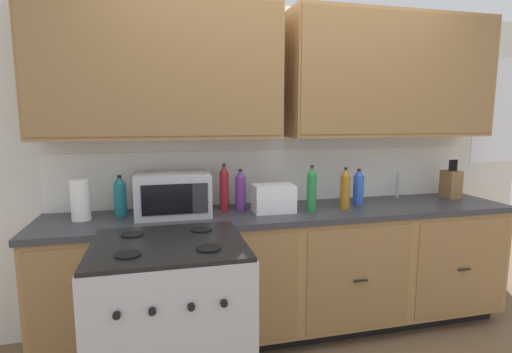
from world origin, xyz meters
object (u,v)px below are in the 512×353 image
(toaster, at_px, (273,198))
(bottle_green, at_px, (312,189))
(bottle_violet, at_px, (241,190))
(bottle_blue, at_px, (358,187))
(microwave, at_px, (173,194))
(bottle_amber, at_px, (345,189))
(knife_block, at_px, (451,184))
(bottle_teal, at_px, (120,196))
(stove_range, at_px, (171,330))
(bottle_red, at_px, (224,187))
(paper_towel_roll, at_px, (80,200))

(toaster, bearing_deg, bottle_green, -11.55)
(toaster, distance_m, bottle_violet, 0.24)
(bottle_blue, xyz_separation_m, bottle_green, (-0.42, -0.13, 0.03))
(microwave, height_order, bottle_amber, bottle_amber)
(knife_block, bearing_deg, bottle_teal, 179.55)
(stove_range, xyz_separation_m, bottle_amber, (1.24, 0.57, 0.58))
(bottle_red, bearing_deg, bottle_amber, -11.60)
(toaster, xyz_separation_m, paper_towel_roll, (-1.24, 0.08, 0.03))
(bottle_blue, bearing_deg, knife_block, 2.95)
(bottle_red, distance_m, bottle_blue, 1.00)
(microwave, distance_m, bottle_teal, 0.34)
(microwave, xyz_separation_m, knife_block, (2.20, 0.04, -0.02))
(knife_block, height_order, bottle_violet, knife_block)
(stove_range, distance_m, bottle_teal, 0.98)
(bottle_teal, bearing_deg, toaster, -7.95)
(bottle_violet, bearing_deg, knife_block, 0.23)
(stove_range, bearing_deg, bottle_teal, 111.11)
(microwave, bearing_deg, bottle_green, -8.33)
(paper_towel_roll, bearing_deg, stove_range, -52.78)
(bottle_red, distance_m, bottle_amber, 0.85)
(bottle_teal, relative_size, bottle_amber, 0.91)
(knife_block, distance_m, bottle_blue, 0.84)
(paper_towel_roll, bearing_deg, microwave, 0.44)
(bottle_amber, bearing_deg, paper_towel_roll, 176.49)
(bottle_violet, xyz_separation_m, bottle_amber, (0.72, -0.14, 0.00))
(bottle_green, bearing_deg, bottle_violet, 160.23)
(bottle_green, bearing_deg, stove_range, -150.53)
(bottle_teal, distance_m, bottle_green, 1.28)
(microwave, relative_size, paper_towel_roll, 1.85)
(bottle_red, relative_size, bottle_green, 1.01)
(stove_range, relative_size, bottle_red, 2.92)
(toaster, bearing_deg, microwave, 172.92)
(bottle_amber, bearing_deg, knife_block, 8.47)
(toaster, height_order, knife_block, knife_block)
(toaster, relative_size, paper_towel_roll, 1.08)
(bottle_blue, bearing_deg, bottle_violet, 177.64)
(knife_block, bearing_deg, bottle_green, -172.22)
(knife_block, height_order, bottle_blue, knife_block)
(stove_range, xyz_separation_m, toaster, (0.72, 0.60, 0.54))
(microwave, bearing_deg, bottle_amber, -5.39)
(bottle_teal, height_order, bottle_blue, bottle_teal)
(bottle_amber, bearing_deg, bottle_blue, 33.27)
(knife_block, xyz_separation_m, bottle_green, (-1.27, -0.17, 0.04))
(bottle_teal, bearing_deg, bottle_violet, -1.91)
(bottle_violet, bearing_deg, toaster, -28.91)
(paper_towel_roll, bearing_deg, knife_block, 0.87)
(bottle_red, distance_m, bottle_teal, 0.69)
(bottle_red, bearing_deg, microwave, -170.52)
(bottle_red, distance_m, bottle_green, 0.61)
(microwave, distance_m, bottle_green, 0.94)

